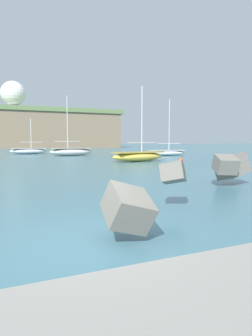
{
  "coord_description": "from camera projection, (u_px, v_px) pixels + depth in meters",
  "views": [
    {
      "loc": [
        -1.61,
        -5.52,
        1.99
      ],
      "look_at": [
        1.07,
        0.5,
        1.4
      ],
      "focal_mm": 31.97,
      "sensor_mm": 36.0,
      "label": 1
    }
  ],
  "objects": [
    {
      "name": "ground_plane",
      "position": [
        87.0,
        243.0,
        5.85
      ],
      "size": [
        400.0,
        400.0,
        0.0
      ],
      "primitive_type": "plane",
      "color": "#42707F"
    },
    {
      "name": "boat_near_left",
      "position": [
        138.0,
        156.0,
        29.56
      ],
      "size": [
        6.05,
        2.78,
        7.36
      ],
      "color": "#EAC64C",
      "rests_on": "ground"
    },
    {
      "name": "boat_near_right",
      "position": [
        166.0,
        152.0,
        41.19
      ],
      "size": [
        5.8,
        2.42,
        7.68
      ],
      "color": "white",
      "rests_on": "ground"
    },
    {
      "name": "boat_mid_left",
      "position": [
        29.0,
        151.0,
        46.18
      ],
      "size": [
        5.6,
        2.24,
        5.52
      ],
      "color": "white",
      "rests_on": "ground"
    },
    {
      "name": "boat_mid_centre",
      "position": [
        71.0,
        151.0,
        40.9
      ],
      "size": [
        5.82,
        1.91,
        8.1
      ],
      "color": "beige",
      "rests_on": "ground"
    },
    {
      "name": "mooring_buoy_inner",
      "position": [
        181.0,
        160.0,
        27.5
      ],
      "size": [
        0.44,
        0.44,
        0.44
      ],
      "color": "#E54C1E",
      "rests_on": "ground"
    },
    {
      "name": "radar_dome",
      "position": [
        13.0,
        95.0,
        96.47
      ],
      "size": [
        7.87,
        7.87,
        10.05
      ],
      "color": "silver",
      "rests_on": "headland_bluff"
    }
  ]
}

